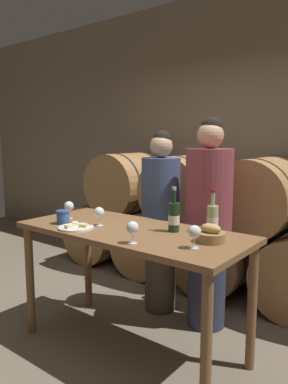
{
  "coord_description": "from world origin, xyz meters",
  "views": [
    {
      "loc": [
        1.67,
        -1.99,
        1.56
      ],
      "look_at": [
        0.0,
        0.15,
        1.17
      ],
      "focal_mm": 35.0,
      "sensor_mm": 36.0,
      "label": 1
    }
  ],
  "objects_px": {
    "blue_crock": "(63,216)",
    "cheese_plate": "(76,227)",
    "tasting_table": "(131,246)",
    "person_left": "(161,221)",
    "person_right": "(208,223)",
    "wine_glass_left": "(99,213)",
    "wine_bottle_white": "(213,219)",
    "wine_glass_center": "(132,228)",
    "wine_bottle_red": "(174,217)",
    "wine_glass_right": "(194,232)",
    "wine_glass_far_left": "(69,207)",
    "bread_basket": "(211,235)"
  },
  "relations": [
    {
      "from": "wine_bottle_white",
      "to": "cheese_plate",
      "type": "relative_size",
      "value": 1.19
    },
    {
      "from": "tasting_table",
      "to": "person_right",
      "type": "relative_size",
      "value": 0.98
    },
    {
      "from": "wine_glass_far_left",
      "to": "wine_glass_right",
      "type": "distance_m",
      "value": 1.22
    },
    {
      "from": "cheese_plate",
      "to": "wine_glass_left",
      "type": "bearing_deg",
      "value": 67.18
    },
    {
      "from": "blue_crock",
      "to": "wine_glass_center",
      "type": "relative_size",
      "value": 0.75
    },
    {
      "from": "person_right",
      "to": "blue_crock",
      "type": "bearing_deg",
      "value": -131.96
    },
    {
      "from": "blue_crock",
      "to": "tasting_table",
      "type": "bearing_deg",
      "value": 20.09
    },
    {
      "from": "person_right",
      "to": "cheese_plate",
      "type": "height_order",
      "value": "person_right"
    },
    {
      "from": "blue_crock",
      "to": "cheese_plate",
      "type": "height_order",
      "value": "blue_crock"
    },
    {
      "from": "wine_bottle_red",
      "to": "bread_basket",
      "type": "xyz_separation_m",
      "value": [
        0.33,
        -0.08,
        -0.06
      ]
    },
    {
      "from": "person_right",
      "to": "wine_glass_center",
      "type": "relative_size",
      "value": 12.29
    },
    {
      "from": "tasting_table",
      "to": "cheese_plate",
      "type": "relative_size",
      "value": 6.68
    },
    {
      "from": "tasting_table",
      "to": "person_right",
      "type": "bearing_deg",
      "value": 69.0
    },
    {
      "from": "wine_glass_far_left",
      "to": "blue_crock",
      "type": "bearing_deg",
      "value": -54.52
    },
    {
      "from": "person_right",
      "to": "wine_bottle_white",
      "type": "bearing_deg",
      "value": -58.5
    },
    {
      "from": "tasting_table",
      "to": "wine_bottle_white",
      "type": "relative_size",
      "value": 5.64
    },
    {
      "from": "tasting_table",
      "to": "cheese_plate",
      "type": "xyz_separation_m",
      "value": [
        -0.32,
        -0.23,
        0.13
      ]
    },
    {
      "from": "tasting_table",
      "to": "wine_bottle_red",
      "type": "bearing_deg",
      "value": 24.95
    },
    {
      "from": "person_right",
      "to": "person_left",
      "type": "bearing_deg",
      "value": 180.0
    },
    {
      "from": "wine_bottle_white",
      "to": "wine_glass_far_left",
      "type": "relative_size",
      "value": 2.14
    },
    {
      "from": "wine_bottle_red",
      "to": "wine_bottle_white",
      "type": "xyz_separation_m",
      "value": [
        0.23,
        0.13,
        -0.01
      ]
    },
    {
      "from": "tasting_table",
      "to": "bread_basket",
      "type": "xyz_separation_m",
      "value": [
        0.6,
        0.05,
        0.17
      ]
    },
    {
      "from": "wine_bottle_red",
      "to": "blue_crock",
      "type": "bearing_deg",
      "value": -158.16
    },
    {
      "from": "person_right",
      "to": "bread_basket",
      "type": "relative_size",
      "value": 9.6
    },
    {
      "from": "wine_bottle_white",
      "to": "wine_glass_right",
      "type": "xyz_separation_m",
      "value": [
        0.09,
        -0.4,
        -0.0
      ]
    },
    {
      "from": "wine_bottle_white",
      "to": "wine_glass_center",
      "type": "distance_m",
      "value": 0.6
    },
    {
      "from": "wine_glass_left",
      "to": "bread_basket",
      "type": "bearing_deg",
      "value": 7.87
    },
    {
      "from": "wine_bottle_red",
      "to": "wine_glass_far_left",
      "type": "relative_size",
      "value": 2.23
    },
    {
      "from": "bread_basket",
      "to": "cheese_plate",
      "type": "bearing_deg",
      "value": -163.0
    },
    {
      "from": "wine_bottle_red",
      "to": "cheese_plate",
      "type": "height_order",
      "value": "wine_bottle_red"
    },
    {
      "from": "wine_glass_far_left",
      "to": "wine_glass_right",
      "type": "bearing_deg",
      "value": -4.43
    },
    {
      "from": "person_right",
      "to": "wine_glass_right",
      "type": "bearing_deg",
      "value": -67.08
    },
    {
      "from": "person_left",
      "to": "person_right",
      "type": "height_order",
      "value": "person_right"
    },
    {
      "from": "wine_glass_center",
      "to": "wine_glass_right",
      "type": "height_order",
      "value": "same"
    },
    {
      "from": "wine_bottle_red",
      "to": "wine_glass_far_left",
      "type": "height_order",
      "value": "wine_bottle_red"
    },
    {
      "from": "cheese_plate",
      "to": "wine_bottle_red",
      "type": "bearing_deg",
      "value": 30.85
    },
    {
      "from": "wine_bottle_white",
      "to": "blue_crock",
      "type": "distance_m",
      "value": 1.11
    },
    {
      "from": "tasting_table",
      "to": "person_left",
      "type": "xyz_separation_m",
      "value": [
        -0.22,
        0.67,
        0.03
      ]
    },
    {
      "from": "person_left",
      "to": "cheese_plate",
      "type": "xyz_separation_m",
      "value": [
        -0.11,
        -0.9,
        0.1
      ]
    },
    {
      "from": "cheese_plate",
      "to": "wine_glass_left",
      "type": "xyz_separation_m",
      "value": [
        0.07,
        0.16,
        0.09
      ]
    },
    {
      "from": "person_left",
      "to": "bread_basket",
      "type": "relative_size",
      "value": 9.05
    },
    {
      "from": "wine_glass_left",
      "to": "person_right",
      "type": "bearing_deg",
      "value": 55.17
    },
    {
      "from": "person_right",
      "to": "cheese_plate",
      "type": "bearing_deg",
      "value": -122.84
    },
    {
      "from": "tasting_table",
      "to": "wine_bottle_white",
      "type": "distance_m",
      "value": 0.61
    },
    {
      "from": "blue_crock",
      "to": "cheese_plate",
      "type": "relative_size",
      "value": 0.41
    },
    {
      "from": "person_right",
      "to": "wine_glass_left",
      "type": "distance_m",
      "value": 0.9
    },
    {
      "from": "tasting_table",
      "to": "bread_basket",
      "type": "bearing_deg",
      "value": 5.08
    },
    {
      "from": "wine_bottle_red",
      "to": "blue_crock",
      "type": "height_order",
      "value": "wine_bottle_red"
    },
    {
      "from": "wine_glass_center",
      "to": "wine_glass_right",
      "type": "relative_size",
      "value": 1.0
    },
    {
      "from": "person_right",
      "to": "wine_glass_far_left",
      "type": "xyz_separation_m",
      "value": [
        -0.88,
        -0.71,
        0.14
      ]
    }
  ]
}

